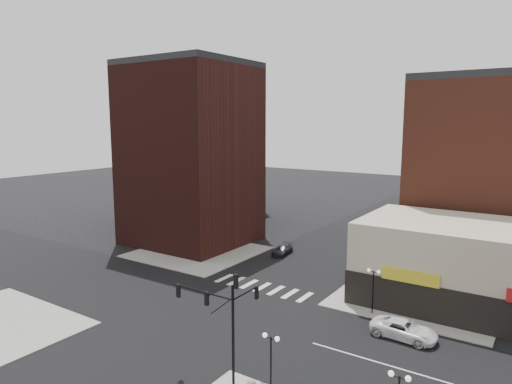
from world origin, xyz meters
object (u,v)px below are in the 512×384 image
Objects in this scene: street_lamp_ne at (373,280)px; white_suv at (404,329)px; street_lamp_se_a at (271,349)px; traffic_signal at (225,310)px; dark_sedan_north at (283,250)px.

white_suv is (3.73, -3.09, -2.56)m from street_lamp_ne.
traffic_signal is at bearing 177.43° from street_lamp_se_a.
white_suv is at bearing 56.31° from traffic_signal.
white_suv is 25.20m from dark_sedan_north.
street_lamp_se_a and street_lamp_ne have the same top height.
traffic_signal is 4.12m from street_lamp_se_a.
street_lamp_ne reaches higher than dark_sedan_north.
street_lamp_se_a is 0.98× the size of dark_sedan_north.
white_suv is at bearing 69.88° from street_lamp_se_a.
traffic_signal reaches higher than street_lamp_se_a.
street_lamp_se_a is at bearing -68.02° from dark_sedan_north.
dark_sedan_north is (-16.48, 11.96, -2.68)m from street_lamp_ne.
street_lamp_ne is (4.76, 15.83, -1.67)m from traffic_signal.
dark_sedan_north is at bearing 144.02° from street_lamp_ne.
street_lamp_se_a is at bearing -2.57° from traffic_signal.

